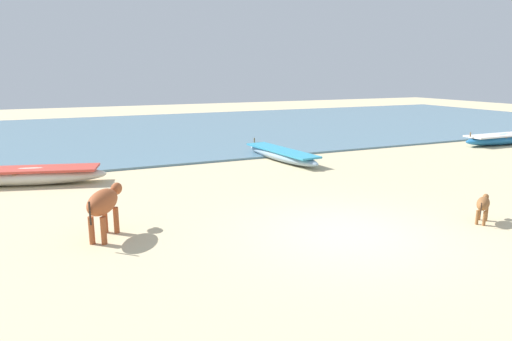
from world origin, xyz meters
The scene contains 7 objects.
ground centered at (0.00, 0.00, 0.00)m, with size 80.00×80.00×0.00m, color beige.
sea_water centered at (0.00, 18.55, 0.04)m, with size 60.00×20.00×0.08m, color slate.
fishing_boat_0 centered at (-6.35, 7.66, 0.28)m, with size 4.62×2.22×0.72m.
fishing_boat_1 centered at (14.08, 7.06, 0.27)m, with size 4.85×1.06×0.70m.
fishing_boat_2 centered at (2.49, 7.89, 0.24)m, with size 1.35×4.66×0.63m.
cow_adult_rust centered at (-4.80, 1.92, 0.75)m, with size 1.04×1.51×1.04m.
calf_near_brown centered at (3.26, -0.68, 0.44)m, with size 0.86×0.65×0.61m.
Camera 1 is at (-5.65, -7.61, 3.42)m, focal length 31.72 mm.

